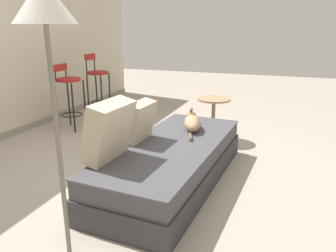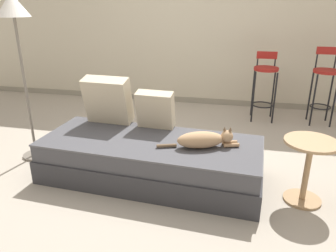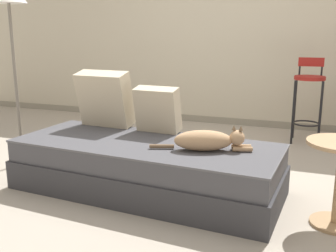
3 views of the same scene
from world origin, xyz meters
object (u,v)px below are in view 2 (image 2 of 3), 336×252
(couch, at_px, (151,159))
(throw_pillow_middle, at_px, (155,110))
(bar_stool_by_doorway, at_px, (325,80))
(floor_lamp, at_px, (15,22))
(cat, at_px, (204,140))
(side_table, at_px, (308,163))
(throw_pillow_corner, at_px, (108,100))
(bar_stool_near_window, at_px, (265,79))

(couch, distance_m, throw_pillow_middle, 0.51)
(bar_stool_by_doorway, distance_m, floor_lamp, 3.87)
(cat, distance_m, floor_lamp, 2.14)
(side_table, bearing_deg, bar_stool_by_doorway, 75.91)
(throw_pillow_corner, bearing_deg, side_table, -13.11)
(throw_pillow_corner, bearing_deg, throw_pillow_middle, -3.80)
(throw_pillow_middle, distance_m, bar_stool_near_window, 2.05)
(couch, distance_m, bar_stool_near_window, 2.34)
(throw_pillow_middle, bearing_deg, side_table, -16.38)
(couch, distance_m, floor_lamp, 1.87)
(bar_stool_by_doorway, bearing_deg, throw_pillow_corner, -146.41)
(bar_stool_by_doorway, bearing_deg, couch, -133.78)
(bar_stool_by_doorway, height_order, floor_lamp, floor_lamp)
(throw_pillow_middle, bearing_deg, floor_lamp, -174.36)
(cat, distance_m, bar_stool_near_window, 2.15)
(throw_pillow_corner, height_order, floor_lamp, floor_lamp)
(cat, height_order, bar_stool_by_doorway, bar_stool_by_doorway)
(throw_pillow_middle, distance_m, bar_stool_by_doorway, 2.58)
(couch, xyz_separation_m, side_table, (1.40, -0.09, 0.16))
(throw_pillow_corner, relative_size, throw_pillow_middle, 1.29)
(throw_pillow_middle, height_order, bar_stool_near_window, bar_stool_near_window)
(side_table, xyz_separation_m, floor_lamp, (-2.79, 0.29, 1.08))
(throw_pillow_middle, height_order, side_table, throw_pillow_middle)
(throw_pillow_middle, height_order, bar_stool_by_doorway, bar_stool_by_doorway)
(cat, xyz_separation_m, floor_lamp, (-1.90, 0.24, 0.97))
(throw_pillow_corner, bearing_deg, bar_stool_near_window, 44.15)
(throw_pillow_corner, distance_m, throw_pillow_middle, 0.53)
(couch, xyz_separation_m, bar_stool_near_window, (1.14, 2.01, 0.39))
(throw_pillow_corner, xyz_separation_m, side_table, (1.95, -0.45, -0.29))
(bar_stool_by_doorway, bearing_deg, throw_pillow_middle, -139.30)
(couch, xyz_separation_m, bar_stool_by_doorway, (1.92, 2.01, 0.41))
(couch, bearing_deg, bar_stool_near_window, 60.40)
(floor_lamp, bearing_deg, bar_stool_by_doorway, 28.71)
(throw_pillow_middle, xyz_separation_m, bar_stool_by_doorway, (1.95, 1.68, 0.02))
(cat, xyz_separation_m, bar_stool_near_window, (0.63, 2.05, 0.11))
(throw_pillow_corner, xyz_separation_m, cat, (1.06, -0.41, -0.18))
(throw_pillow_middle, relative_size, cat, 0.54)
(side_table, bearing_deg, floor_lamp, 174.15)
(bar_stool_near_window, distance_m, floor_lamp, 3.23)
(bar_stool_by_doorway, bearing_deg, bar_stool_near_window, -179.90)
(bar_stool_near_window, relative_size, bar_stool_by_doorway, 0.92)
(couch, height_order, throw_pillow_middle, throw_pillow_middle)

